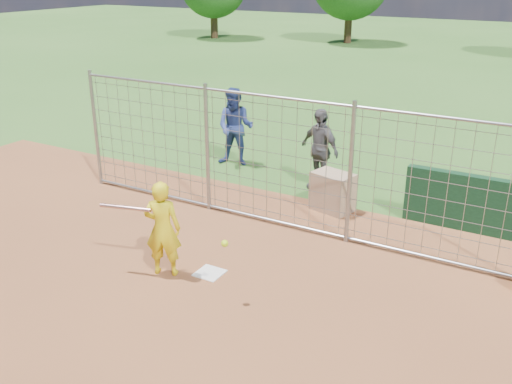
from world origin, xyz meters
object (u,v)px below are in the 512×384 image
Objects in this scene: equipment_bin at (332,192)px; batter at (163,229)px; bystander_b at (319,149)px; bystander_a at (235,127)px.

batter is at bearing -95.34° from equipment_bin.
batter is 4.01m from equipment_bin.
equipment_bin is at bearing -30.65° from bystander_b.
batter is at bearing -83.32° from bystander_a.
batter is 4.78m from bystander_b.
equipment_bin is at bearing -37.80° from bystander_a.
bystander_a is at bearing -169.39° from bystander_b.
equipment_bin is (0.75, -0.98, -0.52)m from bystander_b.
bystander_a is 2.53m from bystander_b.
equipment_bin is (3.23, -1.49, -0.57)m from bystander_a.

